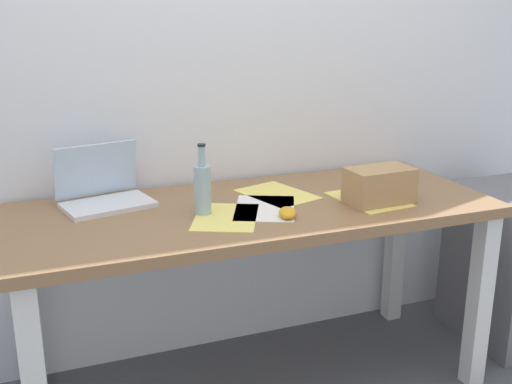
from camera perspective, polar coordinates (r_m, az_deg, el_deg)
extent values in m
plane|color=#515459|center=(2.60, 0.00, -17.21)|extent=(8.00, 8.00, 0.00)
cube|color=white|center=(2.55, -3.42, 13.29)|extent=(5.20, 0.08, 2.60)
cube|color=olive|center=(2.27, 0.00, -1.69)|extent=(1.75, 0.71, 0.04)
cube|color=silver|center=(2.59, 19.82, -9.40)|extent=(0.07, 0.07, 0.71)
cube|color=silver|center=(2.55, -20.11, -9.78)|extent=(0.07, 0.07, 0.71)
cube|color=silver|center=(3.01, 12.63, -5.04)|extent=(0.07, 0.07, 0.71)
cube|color=silver|center=(2.30, -13.40, -1.16)|extent=(0.34, 0.26, 0.02)
cube|color=silver|center=(2.37, -14.46, 1.99)|extent=(0.31, 0.11, 0.20)
cylinder|color=#99B7C1|center=(2.15, -4.92, 0.14)|extent=(0.06, 0.06, 0.17)
cylinder|color=#99B7C1|center=(2.12, -5.00, 3.29)|extent=(0.02, 0.02, 0.07)
cylinder|color=black|center=(2.11, -5.03, 4.32)|extent=(0.03, 0.03, 0.01)
ellipsoid|color=gold|center=(2.13, 2.92, -1.92)|extent=(0.09, 0.11, 0.03)
cube|color=tan|center=(2.32, 11.26, 0.58)|extent=(0.25, 0.16, 0.13)
cube|color=#F4E06B|center=(2.37, 10.29, -0.65)|extent=(0.24, 0.32, 0.00)
cube|color=#F4E06B|center=(2.39, 1.96, -0.20)|extent=(0.29, 0.34, 0.00)
cube|color=white|center=(2.23, 0.82, -1.49)|extent=(0.31, 0.36, 0.00)
cube|color=#F4E06B|center=(2.14, -2.78, -2.31)|extent=(0.31, 0.36, 0.00)
cube|color=slate|center=(3.01, 22.33, -6.14)|extent=(0.40, 0.48, 0.69)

